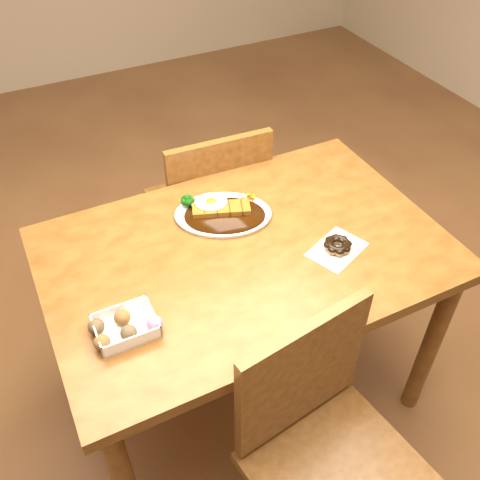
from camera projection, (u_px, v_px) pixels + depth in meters
name	position (u px, v px, depth m)	size (l,w,h in m)	color
ground	(245.00, 386.00, 2.12)	(6.00, 6.00, 0.00)	brown
table	(246.00, 271.00, 1.68)	(1.20, 0.80, 0.75)	#533010
chair_far	(211.00, 208.00, 2.18)	(0.44, 0.44, 0.87)	#533010
chair_near	(326.00, 448.00, 1.43)	(0.48, 0.48, 0.87)	#533010
katsu_curry_plate	(221.00, 212.00, 1.72)	(0.37, 0.32, 0.06)	white
donut_box	(124.00, 327.00, 1.36)	(0.18, 0.12, 0.04)	white
pon_de_ring	(338.00, 245.00, 1.60)	(0.21, 0.18, 0.03)	silver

